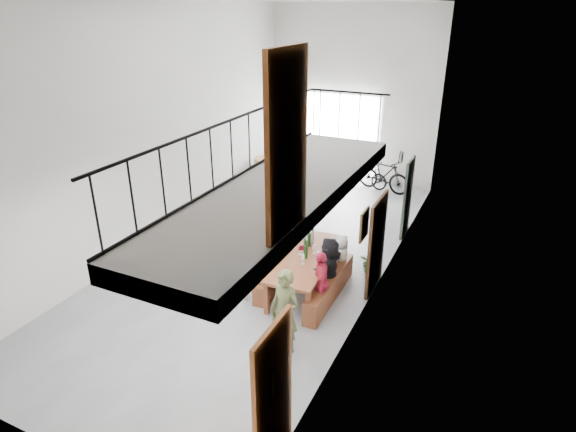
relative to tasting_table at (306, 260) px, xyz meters
The scene contains 24 objects.
floor 1.93m from the tasting_table, 144.71° to the left, with size 12.00×12.00×0.00m, color slate.
room_walls 3.37m from the tasting_table, 144.71° to the left, with size 12.00×12.00×12.00m.
gateway_portal 7.25m from the tasting_table, 104.96° to the left, with size 2.80×0.08×2.80m, color white.
right_wall_decor 1.81m from the tasting_table, 33.90° to the right, with size 0.07×8.28×5.07m.
balcony 3.12m from the tasting_table, 76.18° to the right, with size 1.52×5.62×4.00m.
tasting_table is the anchor object (origin of this frame).
bench_inner 0.81m from the tasting_table, behind, with size 0.29×1.84×0.42m, color brown.
bench_wall 0.72m from the tasting_table, ahead, with size 0.28×2.17×0.50m, color brown.
tableware 0.27m from the tasting_table, 101.59° to the left, with size 0.60×1.23×0.35m.
side_bench 4.69m from the tasting_table, 148.24° to the left, with size 0.34×1.55×0.44m, color brown.
oak_barrel 6.36m from the tasting_table, 125.49° to the left, with size 0.63×0.63×0.93m.
serving_counter 7.23m from the tasting_table, 112.19° to the left, with size 1.78×0.49×0.94m, color #3B2111.
counter_bottles 7.23m from the tasting_table, 112.19° to the left, with size 1.52×0.26×0.28m.
guest_left_a 1.06m from the tasting_table, 140.50° to the right, with size 0.65×0.42×1.32m, color white.
guest_left_b 0.82m from the tasting_table, behind, with size 0.50×0.33×1.37m, color #247078.
guest_left_c 0.85m from the tasting_table, 157.75° to the left, with size 0.65×0.51×1.34m, color white.
guest_left_d 1.10m from the tasting_table, 131.00° to the left, with size 0.70×0.40×1.09m, color #247078.
guest_right_a 0.75m from the tasting_table, 43.71° to the right, with size 0.74×0.31×1.26m, color #C0203B.
guest_right_b 0.51m from the tasting_table, ahead, with size 1.21×0.38×1.30m, color black.
guest_right_c 0.90m from the tasting_table, 54.25° to the left, with size 0.51×0.33×1.04m, color white.
host_standing 1.90m from the tasting_table, 77.00° to the right, with size 0.56×0.37×1.53m, color #4B512D.
potted_plant 1.70m from the tasting_table, 52.76° to the left, with size 0.41×0.36×0.46m, color #1B4A1F.
bicycle_near 6.55m from the tasting_table, 96.47° to the left, with size 0.56×1.61×0.85m, color black.
bicycle_far 6.34m from the tasting_table, 90.75° to the left, with size 0.50×1.77×1.06m, color black.
Camera 1 is at (4.77, -8.86, 5.44)m, focal length 30.00 mm.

